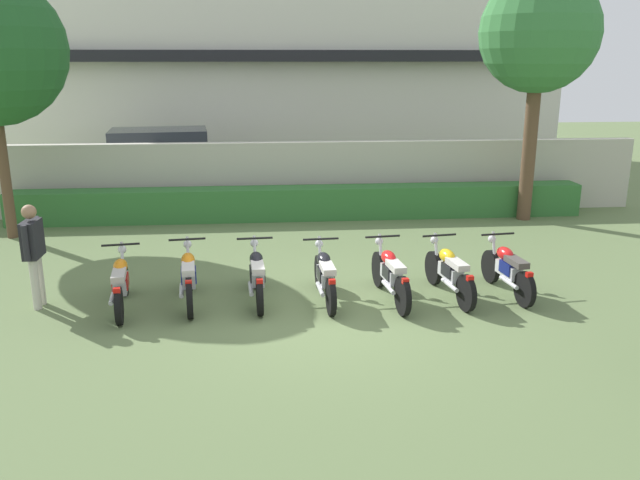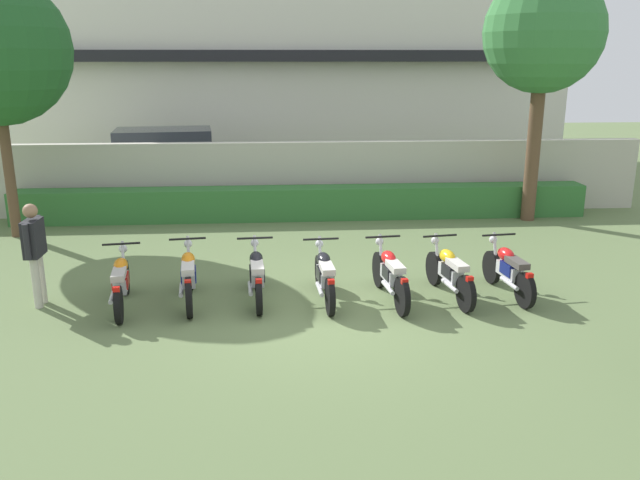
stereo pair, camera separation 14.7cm
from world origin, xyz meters
name	(u,v)px [view 1 (the left image)]	position (x,y,z in m)	size (l,w,h in m)	color
ground	(326,316)	(0.00, 0.00, 0.00)	(60.00, 60.00, 0.00)	#607547
building	(285,62)	(0.00, 15.39, 3.71)	(18.46, 6.50, 7.42)	silver
compound_wall	(299,178)	(0.00, 7.04, 0.91)	(17.54, 0.30, 1.82)	#BCB7A8
hedge_row	(301,203)	(0.00, 6.34, 0.40)	(14.03, 0.70, 0.79)	#337033
parked_car	(166,162)	(-3.72, 9.71, 0.94)	(4.68, 2.48, 1.89)	silver
tree_far_side	(539,35)	(5.50, 5.82, 4.37)	(2.75, 2.75, 5.79)	brown
motorcycle_in_row_0	(121,283)	(-3.19, 0.57, 0.44)	(0.60, 1.86, 0.95)	black
motorcycle_in_row_1	(189,277)	(-2.15, 0.71, 0.46)	(0.60, 1.89, 0.98)	black
motorcycle_in_row_2	(257,275)	(-1.05, 0.75, 0.44)	(0.60, 1.85, 0.95)	black
motorcycle_in_row_3	(325,275)	(0.05, 0.64, 0.44)	(0.60, 1.82, 0.95)	black
motorcycle_in_row_4	(390,274)	(1.12, 0.59, 0.45)	(0.60, 1.96, 0.97)	black
motorcycle_in_row_5	(449,271)	(2.13, 0.65, 0.44)	(0.60, 1.89, 0.95)	black
motorcycle_in_row_6	(508,269)	(3.14, 0.69, 0.44)	(0.60, 1.80, 0.95)	black
inspector_person	(33,247)	(-4.53, 0.79, 0.99)	(0.22, 0.67, 1.67)	beige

